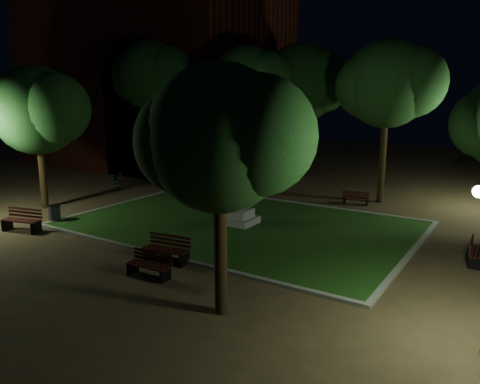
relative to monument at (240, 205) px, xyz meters
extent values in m
plane|color=#473621|center=(0.00, -2.00, -0.96)|extent=(80.00, 80.00, 0.00)
cube|color=#1E4413|center=(0.00, 0.00, -0.92)|extent=(15.00, 10.00, 0.08)
cube|color=slate|center=(0.00, -5.10, -0.90)|extent=(15.40, 0.20, 0.12)
cube|color=slate|center=(0.00, 5.10, -0.90)|extent=(15.40, 0.20, 0.12)
cube|color=slate|center=(-7.60, 0.00, -0.90)|extent=(0.20, 10.00, 0.12)
cube|color=slate|center=(7.60, 0.00, -0.90)|extent=(0.20, 10.00, 0.12)
cube|color=gray|center=(0.00, 0.00, -0.73)|extent=(1.40, 1.40, 0.30)
cube|color=gray|center=(0.00, 0.00, -0.38)|extent=(1.00, 1.00, 0.40)
cylinder|color=gray|center=(0.00, 0.00, 0.82)|extent=(0.44, 0.44, 2.00)
sphere|color=gray|center=(0.00, 0.00, 2.07)|extent=(0.50, 0.50, 0.50)
cube|color=#47170E|center=(-16.00, 12.00, 6.54)|extent=(20.00, 12.00, 15.00)
cube|color=black|center=(-13.00, 7.50, 2.54)|extent=(5.00, 3.00, 7.00)
cylinder|color=black|center=(-13.00, 7.50, 6.04)|extent=(5.00, 3.00, 5.00)
plane|color=orange|center=(-13.00, 8.70, 2.54)|extent=(6.30, 0.00, 6.30)
cylinder|color=black|center=(-10.49, -2.80, 0.92)|extent=(0.36, 0.36, 3.75)
sphere|color=#1C4218|center=(-10.49, -2.80, 4.14)|extent=(4.51, 4.51, 4.51)
sphere|color=#1C4218|center=(-9.36, -2.60, 4.24)|extent=(3.61, 3.61, 3.61)
sphere|color=#1C4218|center=(-11.39, -3.10, 4.04)|extent=(3.38, 3.38, 3.38)
cylinder|color=black|center=(-2.92, 5.19, 1.64)|extent=(0.36, 0.36, 5.19)
sphere|color=#1C4218|center=(-2.92, 5.19, 5.50)|extent=(4.21, 4.21, 4.21)
sphere|color=#1C4218|center=(-1.87, 5.39, 5.60)|extent=(3.37, 3.37, 3.37)
sphere|color=#1C4218|center=(-3.76, 4.89, 5.40)|extent=(3.16, 3.16, 3.16)
cylinder|color=black|center=(4.09, 8.08, 1.56)|extent=(0.36, 0.36, 5.03)
sphere|color=#1C4218|center=(4.09, 8.08, 5.48)|extent=(4.67, 4.67, 4.67)
sphere|color=#1C4218|center=(5.26, 8.28, 5.58)|extent=(3.73, 3.73, 3.73)
sphere|color=#1C4218|center=(3.16, 7.78, 5.38)|extent=(3.50, 3.50, 3.50)
cylinder|color=black|center=(4.23, -7.59, 0.90)|extent=(0.36, 0.36, 3.72)
sphere|color=#1C4218|center=(4.23, -7.59, 3.94)|extent=(3.91, 3.91, 3.91)
sphere|color=#1C4218|center=(5.20, -7.39, 4.04)|extent=(3.13, 3.13, 3.13)
sphere|color=#1C4218|center=(3.44, -7.89, 3.84)|extent=(2.93, 2.93, 2.93)
cylinder|color=black|center=(-10.04, 5.17, 1.88)|extent=(0.36, 0.36, 5.67)
sphere|color=#1C4218|center=(-10.04, 5.17, 6.04)|extent=(4.42, 4.42, 4.42)
sphere|color=#1C4218|center=(-8.93, 5.37, 6.14)|extent=(3.54, 3.54, 3.54)
sphere|color=#1C4218|center=(-10.92, 4.87, 5.94)|extent=(3.32, 3.32, 3.32)
cylinder|color=black|center=(-2.17, 10.63, 1.57)|extent=(0.36, 0.36, 5.04)
sphere|color=#1C4218|center=(-2.17, 10.63, 5.59)|extent=(5.02, 5.02, 5.02)
sphere|color=#1C4218|center=(-0.92, 10.83, 5.69)|extent=(4.02, 4.02, 4.02)
sphere|color=#1C4218|center=(-3.17, 10.33, 5.49)|extent=(3.76, 3.76, 3.76)
sphere|color=#D8FFD8|center=(10.20, -5.96, 2.92)|extent=(0.28, 0.28, 0.28)
cylinder|color=black|center=(-11.97, 8.82, 1.22)|extent=(0.12, 0.12, 4.35)
cylinder|color=black|center=(-11.97, 8.82, 3.39)|extent=(0.90, 0.08, 0.08)
sphere|color=#D8FFD8|center=(-12.42, 8.82, 3.39)|extent=(0.28, 0.28, 0.28)
sphere|color=#D8FFD8|center=(-11.52, 8.82, 3.39)|extent=(0.28, 0.28, 0.28)
cube|color=black|center=(0.09, -6.90, -0.74)|extent=(0.10, 0.54, 0.43)
cube|color=black|center=(1.46, -6.80, -0.74)|extent=(0.10, 0.54, 0.43)
cube|color=black|center=(0.79, -7.06, -0.51)|extent=(1.58, 0.20, 0.04)
cube|color=black|center=(0.78, -6.93, -0.51)|extent=(1.58, 0.20, 0.04)
cube|color=black|center=(0.77, -6.79, -0.51)|extent=(1.58, 0.20, 0.04)
cube|color=black|center=(0.76, -6.65, -0.51)|extent=(1.58, 0.20, 0.04)
cube|color=black|center=(0.76, -6.59, -0.42)|extent=(1.57, 0.17, 0.09)
cube|color=black|center=(0.76, -6.59, -0.28)|extent=(1.57, 0.17, 0.09)
cube|color=black|center=(0.76, -6.59, -0.14)|extent=(1.57, 0.17, 0.09)
cube|color=black|center=(-0.46, -5.54, -0.71)|extent=(0.14, 0.61, 0.48)
cube|color=black|center=(1.07, -5.34, -0.71)|extent=(0.14, 0.61, 0.48)
cube|color=black|center=(0.34, -5.68, -0.46)|extent=(1.76, 0.33, 0.04)
cube|color=black|center=(0.32, -5.53, -0.46)|extent=(1.76, 0.33, 0.04)
cube|color=black|center=(0.30, -5.38, -0.46)|extent=(1.76, 0.33, 0.04)
cube|color=black|center=(0.28, -5.23, -0.46)|extent=(1.76, 0.33, 0.04)
cube|color=black|center=(0.27, -5.16, -0.35)|extent=(1.75, 0.29, 0.11)
cube|color=black|center=(0.27, -5.16, -0.20)|extent=(1.75, 0.29, 0.11)
cube|color=black|center=(0.27, -5.16, -0.04)|extent=(1.75, 0.29, 0.11)
cube|color=black|center=(-8.41, -6.20, -0.71)|extent=(0.22, 0.62, 0.50)
cube|color=black|center=(-6.88, -5.80, -0.71)|extent=(0.22, 0.62, 0.50)
cube|color=black|center=(-7.58, -6.24, -0.45)|extent=(1.78, 0.55, 0.05)
cube|color=black|center=(-7.62, -6.08, -0.45)|extent=(1.78, 0.55, 0.05)
cube|color=black|center=(-7.66, -5.93, -0.45)|extent=(1.78, 0.55, 0.05)
cube|color=black|center=(-7.70, -5.78, -0.45)|extent=(1.78, 0.55, 0.05)
cube|color=black|center=(-7.72, -5.71, -0.34)|extent=(1.77, 0.52, 0.11)
cube|color=black|center=(-7.72, -5.71, -0.18)|extent=(1.77, 0.52, 0.11)
cube|color=black|center=(-7.72, -5.71, -0.02)|extent=(1.77, 0.52, 0.11)
cube|color=black|center=(9.87, -0.20, -0.74)|extent=(0.55, 0.09, 0.44)
cube|color=black|center=(9.80, 1.19, -0.74)|extent=(0.55, 0.09, 0.44)
cube|color=black|center=(9.78, 0.49, -0.51)|extent=(0.17, 1.60, 0.04)
cube|color=black|center=(9.64, 0.49, -0.51)|extent=(0.17, 1.60, 0.04)
cube|color=black|center=(9.58, 0.48, -0.41)|extent=(0.14, 1.60, 0.10)
cube|color=black|center=(9.58, 0.48, -0.27)|extent=(0.14, 1.60, 0.10)
cube|color=black|center=(9.58, 0.48, -0.13)|extent=(0.14, 1.60, 0.10)
cube|color=black|center=(3.76, 6.91, -0.76)|extent=(0.11, 0.48, 0.39)
cube|color=black|center=(2.54, 6.76, -0.76)|extent=(0.11, 0.48, 0.39)
cube|color=black|center=(3.13, 7.03, -0.56)|extent=(1.40, 0.26, 0.04)
cube|color=black|center=(3.14, 6.91, -0.56)|extent=(1.40, 0.26, 0.04)
cube|color=black|center=(3.16, 6.78, -0.56)|extent=(1.40, 0.26, 0.04)
cube|color=black|center=(3.17, 6.66, -0.56)|extent=(1.40, 0.26, 0.04)
cube|color=black|center=(3.18, 6.61, -0.48)|extent=(1.40, 0.23, 0.08)
cube|color=black|center=(3.18, 6.61, -0.35)|extent=(1.40, 0.23, 0.08)
cube|color=black|center=(3.18, 6.61, -0.23)|extent=(1.40, 0.23, 0.08)
cube|color=black|center=(-7.70, -4.26, -0.57)|extent=(0.54, 0.54, 0.78)
cube|color=black|center=(-7.70, -4.26, -0.15)|extent=(0.61, 0.61, 0.05)
imported|color=black|center=(-11.62, 3.18, -0.53)|extent=(1.69, 1.36, 0.86)
camera|label=1|loc=(11.20, -17.51, 5.15)|focal=35.00mm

